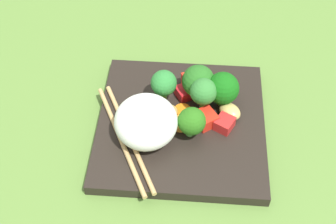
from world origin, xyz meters
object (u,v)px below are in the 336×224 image
object	(u,v)px
square_plate	(181,125)
broccoli_floret_2	(192,121)
carrot_slice_0	(211,85)
chopstick_pair	(125,137)
rice_mound	(146,122)

from	to	relation	value
square_plate	broccoli_floret_2	world-z (taller)	broccoli_floret_2
carrot_slice_0	chopstick_pair	distance (cm)	16.56
square_plate	chopstick_pair	xyz separation A→B (cm)	(-7.69, -4.19, 1.24)
broccoli_floret_2	chopstick_pair	world-z (taller)	broccoli_floret_2
rice_mound	chopstick_pair	xyz separation A→B (cm)	(-3.01, -0.93, -2.85)
square_plate	chopstick_pair	world-z (taller)	chopstick_pair
square_plate	broccoli_floret_2	bearing A→B (deg)	-57.19
square_plate	rice_mound	bearing A→B (deg)	-145.17
chopstick_pair	carrot_slice_0	bearing A→B (deg)	106.36
broccoli_floret_2	chopstick_pair	distance (cm)	9.85
broccoli_floret_2	rice_mound	bearing A→B (deg)	-172.86
rice_mound	carrot_slice_0	world-z (taller)	rice_mound
broccoli_floret_2	chopstick_pair	bearing A→B (deg)	-169.54
square_plate	broccoli_floret_2	xyz separation A→B (cm)	(1.60, -2.47, 4.04)
chopstick_pair	rice_mound	bearing A→B (deg)	78.58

